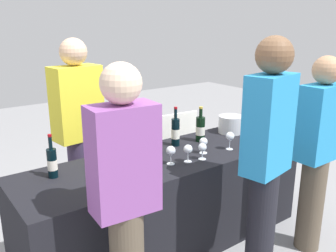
% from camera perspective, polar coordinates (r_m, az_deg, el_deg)
% --- Properties ---
extents(ground_plane, '(12.00, 12.00, 0.00)m').
position_cam_1_polar(ground_plane, '(3.21, -0.00, -17.69)').
color(ground_plane, gray).
extents(tasting_table, '(2.37, 0.74, 0.77)m').
position_cam_1_polar(tasting_table, '(3.02, -0.00, -11.63)').
color(tasting_table, black).
rests_on(tasting_table, ground_plane).
extents(wine_bottle_0, '(0.07, 0.07, 0.30)m').
position_cam_1_polar(wine_bottle_0, '(2.58, -17.67, -5.46)').
color(wine_bottle_0, black).
rests_on(wine_bottle_0, tasting_table).
extents(wine_bottle_1, '(0.08, 0.08, 0.34)m').
position_cam_1_polar(wine_bottle_1, '(2.74, -6.87, -3.17)').
color(wine_bottle_1, black).
rests_on(wine_bottle_1, tasting_table).
extents(wine_bottle_2, '(0.07, 0.07, 0.32)m').
position_cam_1_polar(wine_bottle_2, '(2.89, -1.79, -2.08)').
color(wine_bottle_2, black).
rests_on(wine_bottle_2, tasting_table).
extents(wine_bottle_3, '(0.07, 0.07, 0.34)m').
position_cam_1_polar(wine_bottle_3, '(3.08, 1.18, -0.91)').
color(wine_bottle_3, black).
rests_on(wine_bottle_3, tasting_table).
extents(wine_bottle_4, '(0.08, 0.08, 0.31)m').
position_cam_1_polar(wine_bottle_4, '(3.20, 5.09, -0.44)').
color(wine_bottle_4, black).
rests_on(wine_bottle_4, tasting_table).
extents(wine_glass_0, '(0.07, 0.07, 0.14)m').
position_cam_1_polar(wine_glass_0, '(2.68, 0.44, -3.99)').
color(wine_glass_0, silver).
rests_on(wine_glass_0, tasting_table).
extents(wine_glass_1, '(0.07, 0.07, 0.14)m').
position_cam_1_polar(wine_glass_1, '(2.73, 3.15, -3.74)').
color(wine_glass_1, silver).
rests_on(wine_glass_1, tasting_table).
extents(wine_glass_2, '(0.06, 0.06, 0.13)m').
position_cam_1_polar(wine_glass_2, '(2.79, 5.41, -3.43)').
color(wine_glass_2, silver).
rests_on(wine_glass_2, tasting_table).
extents(wine_glass_3, '(0.07, 0.07, 0.13)m').
position_cam_1_polar(wine_glass_3, '(2.92, 5.58, -2.55)').
color(wine_glass_3, silver).
rests_on(wine_glass_3, tasting_table).
extents(wine_glass_4, '(0.07, 0.07, 0.15)m').
position_cam_1_polar(wine_glass_4, '(3.03, 9.68, -1.67)').
color(wine_glass_4, silver).
rests_on(wine_glass_4, tasting_table).
extents(ice_bucket, '(0.24, 0.24, 0.16)m').
position_cam_1_polar(ice_bucket, '(3.50, 9.82, 0.27)').
color(ice_bucket, silver).
rests_on(ice_bucket, tasting_table).
extents(server_pouring, '(0.42, 0.27, 1.66)m').
position_cam_1_polar(server_pouring, '(3.17, -13.79, -0.54)').
color(server_pouring, '#3F3351').
rests_on(server_pouring, ground_plane).
extents(guest_0, '(0.37, 0.22, 1.60)m').
position_cam_1_polar(guest_0, '(2.01, -6.75, -10.83)').
color(guest_0, brown).
rests_on(guest_0, ground_plane).
extents(guest_1, '(0.37, 0.25, 1.71)m').
position_cam_1_polar(guest_1, '(2.42, 15.14, -4.55)').
color(guest_1, black).
rests_on(guest_1, ground_plane).
extents(guest_2, '(0.36, 0.21, 1.55)m').
position_cam_1_polar(guest_2, '(3.00, 22.35, -3.33)').
color(guest_2, brown).
rests_on(guest_2, ground_plane).
extents(menu_board, '(0.49, 0.06, 0.80)m').
position_cam_1_polar(menu_board, '(4.19, 1.63, -3.29)').
color(menu_board, white).
rests_on(menu_board, ground_plane).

